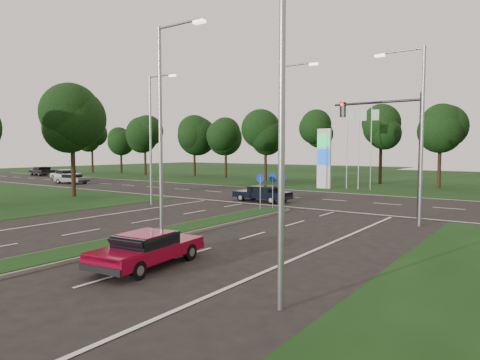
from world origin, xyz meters
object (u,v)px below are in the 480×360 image
Objects in this scene: red_sedan at (147,248)px; far_car_c at (42,171)px; far_car_b at (66,175)px; far_car_d at (39,171)px; far_car_a at (72,179)px; navy_sedan at (262,193)px.

far_car_c is at bearing 146.85° from red_sedan.
far_car_b reaches higher than far_car_d.
red_sedan is 1.04× the size of far_car_a.
far_car_d is at bearing 81.55° from far_car_b.
far_car_b and far_car_c have the same top height.
far_car_a is 21.25m from far_car_d.
red_sedan is 38.44m from far_car_a.
far_car_d is (-14.21, 4.44, -0.14)m from far_car_b.
far_car_c reaches higher than navy_sedan.
far_car_b reaches higher than far_car_a.
far_car_c reaches higher than red_sedan.
far_car_b is at bearing -90.82° from far_car_d.
far_car_a is 18.91m from far_car_c.
far_car_c is at bearing -92.97° from far_car_d.
navy_sedan is 33.05m from far_car_b.
navy_sedan is 47.80m from far_car_d.
far_car_c is (-12.01, 3.66, -0.00)m from far_car_b.
far_car_a is (-33.47, 18.90, -0.00)m from red_sedan.
red_sedan is 57.18m from far_car_c.
far_car_b is (-32.73, 4.56, 0.10)m from navy_sedan.
red_sedan is 18.39m from navy_sedan.
navy_sedan is at bearing -84.33° from far_car_d.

